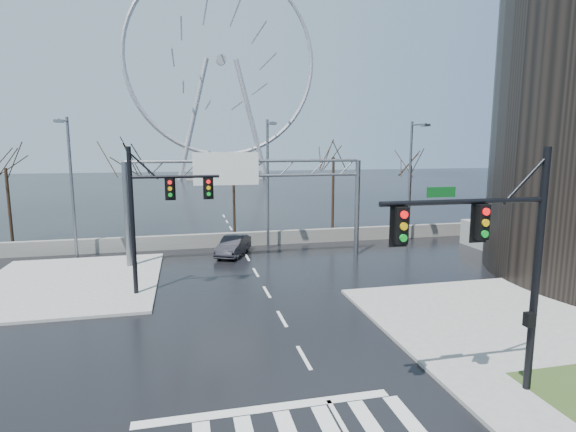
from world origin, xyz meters
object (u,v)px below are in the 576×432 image
object	(u,v)px
sign_gantry	(243,188)
ferris_wheel	(221,68)
signal_mast_far	(154,207)
car	(233,245)
signal_mast_near	(502,250)

from	to	relation	value
sign_gantry	ferris_wheel	size ratio (longest dim) A/B	0.32
signal_mast_far	sign_gantry	distance (m)	8.14
ferris_wheel	car	bearing A→B (deg)	-94.32
signal_mast_far	ferris_wheel	xyz separation A→B (m)	(10.87, 86.04, 21.30)
car	ferris_wheel	bearing A→B (deg)	110.14
signal_mast_far	sign_gantry	world-z (taller)	signal_mast_far
car	sign_gantry	bearing A→B (deg)	-51.26
signal_mast_near	ferris_wheel	world-z (taller)	ferris_wheel
signal_mast_near	car	bearing A→B (deg)	106.01
signal_mast_near	car	world-z (taller)	signal_mast_near
signal_mast_far	sign_gantry	size ratio (longest dim) A/B	0.49
signal_mast_far	car	size ratio (longest dim) A/B	1.83
car	signal_mast_far	bearing A→B (deg)	-97.28
signal_mast_near	ferris_wheel	xyz separation A→B (m)	(-0.14, 99.04, 21.26)
signal_mast_near	ferris_wheel	distance (m)	101.29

